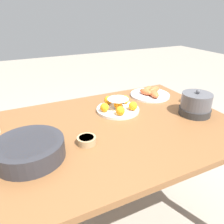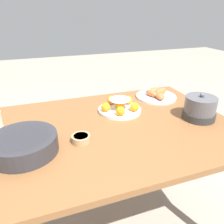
{
  "view_description": "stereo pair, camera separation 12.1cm",
  "coord_description": "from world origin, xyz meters",
  "px_view_note": "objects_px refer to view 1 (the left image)",
  "views": [
    {
      "loc": [
        0.4,
        0.91,
        1.33
      ],
      "look_at": [
        -0.08,
        -0.08,
        0.81
      ],
      "focal_mm": 35.0,
      "sensor_mm": 36.0,
      "label": 1
    },
    {
      "loc": [
        0.29,
        0.95,
        1.33
      ],
      "look_at": [
        -0.08,
        -0.08,
        0.81
      ],
      "focal_mm": 35.0,
      "sensor_mm": 36.0,
      "label": 2
    }
  ],
  "objects_px": {
    "dining_table": "(105,144)",
    "cake_plate": "(118,106)",
    "serving_bowl": "(29,149)",
    "sauce_bowl": "(87,140)",
    "seafood_platter": "(150,93)",
    "warming_pot": "(196,104)",
    "cup_far": "(193,98)"
  },
  "relations": [
    {
      "from": "cup_far",
      "to": "warming_pot",
      "type": "height_order",
      "value": "warming_pot"
    },
    {
      "from": "sauce_bowl",
      "to": "seafood_platter",
      "type": "relative_size",
      "value": 0.32
    },
    {
      "from": "warming_pot",
      "to": "seafood_platter",
      "type": "bearing_deg",
      "value": -80.36
    },
    {
      "from": "dining_table",
      "to": "seafood_platter",
      "type": "xyz_separation_m",
      "value": [
        -0.47,
        -0.28,
        0.12
      ]
    },
    {
      "from": "dining_table",
      "to": "seafood_platter",
      "type": "bearing_deg",
      "value": -149.81
    },
    {
      "from": "serving_bowl",
      "to": "cup_far",
      "type": "bearing_deg",
      "value": -172.1
    },
    {
      "from": "seafood_platter",
      "to": "serving_bowl",
      "type": "bearing_deg",
      "value": 23.61
    },
    {
      "from": "dining_table",
      "to": "cup_far",
      "type": "xyz_separation_m",
      "value": [
        -0.64,
        -0.04,
        0.14
      ]
    },
    {
      "from": "sauce_bowl",
      "to": "cup_far",
      "type": "distance_m",
      "value": 0.79
    },
    {
      "from": "dining_table",
      "to": "warming_pot",
      "type": "height_order",
      "value": "warming_pot"
    },
    {
      "from": "warming_pot",
      "to": "cup_far",
      "type": "bearing_deg",
      "value": -129.7
    },
    {
      "from": "seafood_platter",
      "to": "warming_pot",
      "type": "height_order",
      "value": "warming_pot"
    },
    {
      "from": "cup_far",
      "to": "warming_pot",
      "type": "xyz_separation_m",
      "value": [
        0.1,
        0.13,
        0.02
      ]
    },
    {
      "from": "serving_bowl",
      "to": "cup_far",
      "type": "height_order",
      "value": "cup_far"
    },
    {
      "from": "cake_plate",
      "to": "serving_bowl",
      "type": "relative_size",
      "value": 0.9
    },
    {
      "from": "serving_bowl",
      "to": "sauce_bowl",
      "type": "distance_m",
      "value": 0.25
    },
    {
      "from": "dining_table",
      "to": "sauce_bowl",
      "type": "relative_size",
      "value": 15.91
    },
    {
      "from": "seafood_platter",
      "to": "cup_far",
      "type": "relative_size",
      "value": 3.36
    },
    {
      "from": "warming_pot",
      "to": "serving_bowl",
      "type": "bearing_deg",
      "value": 0.97
    },
    {
      "from": "serving_bowl",
      "to": "warming_pot",
      "type": "relative_size",
      "value": 1.59
    },
    {
      "from": "sauce_bowl",
      "to": "seafood_platter",
      "type": "xyz_separation_m",
      "value": [
        -0.61,
        -0.37,
        0.0
      ]
    },
    {
      "from": "dining_table",
      "to": "serving_bowl",
      "type": "distance_m",
      "value": 0.42
    },
    {
      "from": "serving_bowl",
      "to": "sauce_bowl",
      "type": "xyz_separation_m",
      "value": [
        -0.24,
        0.0,
        -0.02
      ]
    },
    {
      "from": "sauce_bowl",
      "to": "cup_far",
      "type": "height_order",
      "value": "cup_far"
    },
    {
      "from": "seafood_platter",
      "to": "dining_table",
      "type": "bearing_deg",
      "value": 30.19
    },
    {
      "from": "cake_plate",
      "to": "seafood_platter",
      "type": "height_order",
      "value": "cake_plate"
    },
    {
      "from": "dining_table",
      "to": "cup_far",
      "type": "height_order",
      "value": "cup_far"
    },
    {
      "from": "dining_table",
      "to": "cake_plate",
      "type": "xyz_separation_m",
      "value": [
        -0.15,
        -0.15,
        0.13
      ]
    },
    {
      "from": "serving_bowl",
      "to": "warming_pot",
      "type": "bearing_deg",
      "value": -179.03
    },
    {
      "from": "sauce_bowl",
      "to": "warming_pot",
      "type": "bearing_deg",
      "value": -178.58
    },
    {
      "from": "cup_far",
      "to": "warming_pot",
      "type": "bearing_deg",
      "value": 50.3
    },
    {
      "from": "seafood_platter",
      "to": "warming_pot",
      "type": "xyz_separation_m",
      "value": [
        -0.06,
        0.36,
        0.04
      ]
    }
  ]
}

